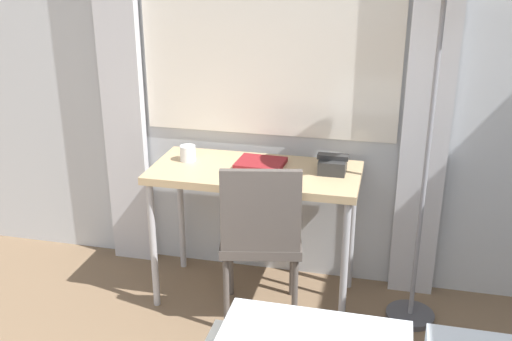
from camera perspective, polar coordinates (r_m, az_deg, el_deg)
wall_back_with_window at (r=3.23m, az=2.00°, el=12.09°), size 5.73×0.13×2.70m
desk at (r=3.11m, az=-0.09°, el=-1.16°), size 1.08×0.50×0.75m
desk_chair at (r=2.98m, az=0.48°, el=-5.92°), size 0.47×0.47×0.88m
telephone at (r=3.05m, az=7.31°, el=0.57°), size 0.16×0.15×0.10m
book at (r=3.13m, az=0.45°, el=0.72°), size 0.25×0.22×0.02m
mug at (r=3.21m, az=-6.51°, el=1.64°), size 0.08×0.08×0.08m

